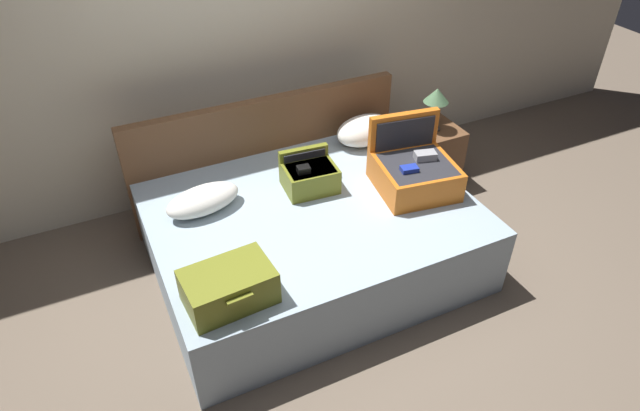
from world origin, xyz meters
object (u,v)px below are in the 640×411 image
Objects in this scene: hard_case_medium at (229,286)px; hard_case_small at (310,175)px; bed at (313,237)px; table_lamp at (437,97)px; hard_case_large at (414,171)px; pillow_near_headboard at (203,200)px; pillow_center_head at (365,130)px; nightstand at (428,156)px.

hard_case_small is (0.81, 0.76, -0.00)m from hard_case_medium.
table_lamp reaches higher than bed.
bed is 5.87× the size of table_lamp.
hard_case_large is 1.55× the size of hard_case_small.
hard_case_small is (0.08, 0.21, 0.35)m from bed.
hard_case_medium is at bearing -152.21° from table_lamp.
hard_case_small is at bearing -5.52° from pillow_near_headboard.
pillow_near_headboard is at bearing -172.79° from table_lamp.
pillow_center_head reaches higher than pillow_near_headboard.
bed is 4.09× the size of nightstand.
nightstand is at bearing 19.26° from hard_case_small.
table_lamp reaches higher than pillow_near_headboard.
pillow_center_head reaches higher than nightstand.
hard_case_large reaches higher than hard_case_small.
pillow_center_head reaches higher than bed.
pillow_center_head reaches higher than hard_case_medium.
pillow_center_head is at bearing 174.88° from nightstand.
pillow_center_head is (1.35, 0.30, 0.03)m from pillow_near_headboard.
hard_case_medium is at bearing -152.21° from nightstand.
bed is 4.16× the size of pillow_near_headboard.
pillow_near_headboard is 0.98× the size of nightstand.
pillow_center_head is at bearing 174.88° from table_lamp.
hard_case_medium is 1.11m from hard_case_small.
hard_case_medium is 1.02× the size of pillow_center_head.
pillow_near_headboard reaches higher than nightstand.
pillow_near_headboard is 1.38m from pillow_center_head.
hard_case_large reaches higher than pillow_near_headboard.
hard_case_medium reaches higher than bed.
nightstand is at bearing -5.12° from pillow_center_head.
table_lamp is at bearing 22.06° from bed.
pillow_center_head is (-0.00, 0.66, -0.03)m from hard_case_large.
hard_case_medium is 1.84m from pillow_center_head.
hard_case_medium is at bearing -153.65° from hard_case_large.
hard_case_medium is (-1.45, -0.47, -0.03)m from hard_case_large.
pillow_center_head is at bearing 98.81° from hard_case_large.
hard_case_large is 1.14× the size of nightstand.
table_lamp is (1.31, 0.53, 0.53)m from bed.
hard_case_small is 0.72m from pillow_near_headboard.
hard_case_small is 1.28m from table_lamp.
pillow_near_headboard is (-0.64, 0.28, 0.33)m from bed.
hard_case_small is at bearing -165.57° from table_lamp.
table_lamp is (2.04, 1.07, 0.18)m from hard_case_medium.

